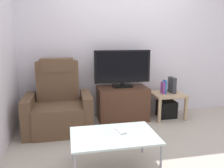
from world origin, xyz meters
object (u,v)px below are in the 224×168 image
Objects in this scene: recliner_armchair at (59,106)px; side_table at (167,97)px; book_middle at (165,87)px; cell_phone at (121,131)px; television at (123,68)px; coffee_table at (114,137)px; tv_stand at (122,103)px; book_leftmost at (163,88)px; subwoofer_box at (166,109)px; game_console at (172,85)px.

recliner_armchair is 1.88m from side_table.
book_middle is at bearing -161.65° from side_table.
book_middle is at bearing 38.16° from cell_phone.
television is at bearing 173.39° from book_middle.
side_table is at bearing 48.09° from coffee_table.
recliner_armchair is at bearing 116.40° from coffee_table.
tv_stand is 0.78× the size of recliner_armchair.
cell_phone is at bearing 33.86° from coffee_table.
book_leftmost is (0.70, -0.09, -0.36)m from television.
television is 3.27× the size of subwoofer_box.
game_console is (0.09, 0.01, 0.21)m from side_table.
side_table is 1.84× the size of subwoofer_box.
television reaches higher than book_leftmost.
subwoofer_box is (0.00, -0.00, -0.22)m from side_table.
game_console is (0.89, -0.04, 0.29)m from tv_stand.
tv_stand is 3.56× the size of book_middle.
cell_phone is (0.70, -1.16, 0.03)m from recliner_armchair.
recliner_armchair is 4.54× the size of book_middle.
coffee_table is (-1.26, -1.41, -0.00)m from side_table.
tv_stand is 0.94m from game_console.
television is 6.40× the size of cell_phone.
game_console is 1.97m from coffee_table.
subwoofer_box is 1.95× the size of cell_phone.
subwoofer_box is at bearing -4.70° from television.
book_middle is (-0.06, -0.02, 0.19)m from side_table.
side_table is 0.23m from game_console.
coffee_table is (-0.46, -1.47, -0.53)m from television.
tv_stand reaches higher than coffee_table.
cell_phone is (-1.07, -1.33, -0.14)m from book_leftmost.
book_leftmost is at bearing -171.03° from game_console.
television is 1.07× the size of coffee_table.
subwoofer_box is 0.44m from game_console.
tv_stand is at bearing 63.27° from cell_phone.
tv_stand is 0.79m from book_middle.
side_table is 0.60× the size of coffee_table.
book_leftmost is at bearing -168.69° from subwoofer_box.
recliner_armchair is (-1.07, -0.23, 0.09)m from tv_stand.
television reaches higher than recliner_armchair.
television is 0.96m from side_table.
coffee_table reaches higher than subwoofer_box.
recliner_armchair reaches higher than subwoofer_box.
coffee_table is at bearing -107.58° from tv_stand.
game_console is (0.19, 0.03, 0.04)m from book_leftmost.
recliner_armchair is (-1.07, -0.25, -0.53)m from television.
subwoofer_box is at bearing 48.09° from coffee_table.
coffee_table is (-1.16, -1.39, -0.17)m from book_leftmost.
game_console is 1.86m from cell_phone.
book_middle is 0.15m from game_console.
television is at bearing 175.30° from subwoofer_box.
book_middle is (0.74, -0.09, -0.34)m from television.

